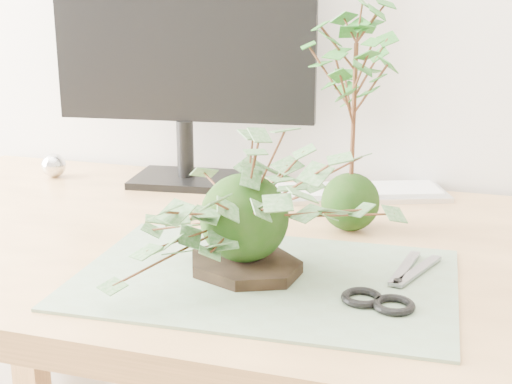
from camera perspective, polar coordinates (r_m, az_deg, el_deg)
desk at (r=1.04m, az=6.09°, el=-9.05°), size 1.60×0.70×0.74m
cutting_mat at (r=0.90m, az=0.72°, el=-6.93°), size 0.48×0.33×0.00m
stone_dish at (r=0.91m, az=-0.92°, el=-5.86°), size 0.21×0.21×0.01m
ivy_kokedama at (r=0.88m, az=-0.96°, el=1.20°), size 0.37×0.37×0.22m
maple_kokedama at (r=1.03m, az=7.99°, el=10.54°), size 0.23×0.23×0.37m
keyboard at (r=1.26m, az=6.63°, el=-0.03°), size 0.39×0.24×0.01m
monitor at (r=1.30m, az=-5.76°, el=11.15°), size 0.48×0.16×0.42m
foil_ball at (r=1.42m, az=-15.88°, el=2.07°), size 0.05×0.05×0.05m
scissors at (r=0.85m, az=10.80°, el=-8.07°), size 0.10×0.20×0.01m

